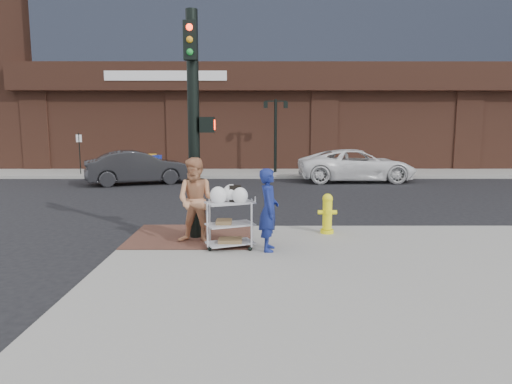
{
  "coord_description": "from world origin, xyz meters",
  "views": [
    {
      "loc": [
        0.85,
        -9.39,
        2.66
      ],
      "look_at": [
        0.88,
        0.42,
        1.25
      ],
      "focal_mm": 32.0,
      "sensor_mm": 36.0,
      "label": 1
    }
  ],
  "objects_px": {
    "pedestrian_tan": "(197,201)",
    "traffic_signal_pole": "(194,119)",
    "sedan_dark": "(138,167)",
    "utility_cart": "(230,220)",
    "lamp_post": "(275,128)",
    "minivan_white": "(357,165)",
    "woman_blue": "(269,210)",
    "fire_hydrant": "(327,213)"
  },
  "relations": [
    {
      "from": "pedestrian_tan",
      "to": "fire_hydrant",
      "type": "relative_size",
      "value": 1.96
    },
    {
      "from": "traffic_signal_pole",
      "to": "fire_hydrant",
      "type": "bearing_deg",
      "value": 8.03
    },
    {
      "from": "lamp_post",
      "to": "utility_cart",
      "type": "height_order",
      "value": "lamp_post"
    },
    {
      "from": "pedestrian_tan",
      "to": "minivan_white",
      "type": "distance_m",
      "value": 13.98
    },
    {
      "from": "traffic_signal_pole",
      "to": "woman_blue",
      "type": "xyz_separation_m",
      "value": [
        1.61,
        -1.08,
        -1.84
      ]
    },
    {
      "from": "pedestrian_tan",
      "to": "lamp_post",
      "type": "bearing_deg",
      "value": 92.94
    },
    {
      "from": "woman_blue",
      "to": "utility_cart",
      "type": "height_order",
      "value": "woman_blue"
    },
    {
      "from": "lamp_post",
      "to": "minivan_white",
      "type": "bearing_deg",
      "value": -39.72
    },
    {
      "from": "traffic_signal_pole",
      "to": "minivan_white",
      "type": "bearing_deg",
      "value": 62.35
    },
    {
      "from": "pedestrian_tan",
      "to": "fire_hydrant",
      "type": "height_order",
      "value": "pedestrian_tan"
    },
    {
      "from": "minivan_white",
      "to": "sedan_dark",
      "type": "bearing_deg",
      "value": 93.91
    },
    {
      "from": "sedan_dark",
      "to": "utility_cart",
      "type": "distance_m",
      "value": 12.97
    },
    {
      "from": "minivan_white",
      "to": "fire_hydrant",
      "type": "xyz_separation_m",
      "value": [
        -3.26,
        -11.61,
        -0.15
      ]
    },
    {
      "from": "minivan_white",
      "to": "traffic_signal_pole",
      "type": "bearing_deg",
      "value": 150.86
    },
    {
      "from": "pedestrian_tan",
      "to": "minivan_white",
      "type": "bearing_deg",
      "value": 75.15
    },
    {
      "from": "woman_blue",
      "to": "sedan_dark",
      "type": "bearing_deg",
      "value": 28.2
    },
    {
      "from": "pedestrian_tan",
      "to": "minivan_white",
      "type": "height_order",
      "value": "pedestrian_tan"
    },
    {
      "from": "pedestrian_tan",
      "to": "traffic_signal_pole",
      "type": "bearing_deg",
      "value": 111.28
    },
    {
      "from": "lamp_post",
      "to": "utility_cart",
      "type": "distance_m",
      "value": 16.35
    },
    {
      "from": "lamp_post",
      "to": "sedan_dark",
      "type": "distance_m",
      "value": 8.02
    },
    {
      "from": "sedan_dark",
      "to": "utility_cart",
      "type": "height_order",
      "value": "sedan_dark"
    },
    {
      "from": "lamp_post",
      "to": "sedan_dark",
      "type": "height_order",
      "value": "lamp_post"
    },
    {
      "from": "traffic_signal_pole",
      "to": "pedestrian_tan",
      "type": "bearing_deg",
      "value": -80.34
    },
    {
      "from": "woman_blue",
      "to": "utility_cart",
      "type": "relative_size",
      "value": 1.27
    },
    {
      "from": "traffic_signal_pole",
      "to": "sedan_dark",
      "type": "bearing_deg",
      "value": 110.45
    },
    {
      "from": "lamp_post",
      "to": "traffic_signal_pole",
      "type": "bearing_deg",
      "value": -99.24
    },
    {
      "from": "utility_cart",
      "to": "woman_blue",
      "type": "bearing_deg",
      "value": -10.77
    },
    {
      "from": "sedan_dark",
      "to": "fire_hydrant",
      "type": "height_order",
      "value": "sedan_dark"
    },
    {
      "from": "utility_cart",
      "to": "fire_hydrant",
      "type": "bearing_deg",
      "value": 31.47
    },
    {
      "from": "lamp_post",
      "to": "traffic_signal_pole",
      "type": "distance_m",
      "value": 15.43
    },
    {
      "from": "woman_blue",
      "to": "sedan_dark",
      "type": "height_order",
      "value": "woman_blue"
    },
    {
      "from": "sedan_dark",
      "to": "utility_cart",
      "type": "xyz_separation_m",
      "value": [
        4.94,
        -11.99,
        -0.03
      ]
    },
    {
      "from": "woman_blue",
      "to": "pedestrian_tan",
      "type": "height_order",
      "value": "pedestrian_tan"
    },
    {
      "from": "lamp_post",
      "to": "woman_blue",
      "type": "relative_size",
      "value": 2.38
    },
    {
      "from": "traffic_signal_pole",
      "to": "fire_hydrant",
      "type": "xyz_separation_m",
      "value": [
        3.05,
        0.43,
        -2.2
      ]
    },
    {
      "from": "lamp_post",
      "to": "pedestrian_tan",
      "type": "distance_m",
      "value": 15.95
    },
    {
      "from": "pedestrian_tan",
      "to": "utility_cart",
      "type": "distance_m",
      "value": 0.93
    },
    {
      "from": "minivan_white",
      "to": "fire_hydrant",
      "type": "distance_m",
      "value": 12.06
    },
    {
      "from": "minivan_white",
      "to": "woman_blue",
      "type": "bearing_deg",
      "value": 158.83
    },
    {
      "from": "lamp_post",
      "to": "pedestrian_tan",
      "type": "xyz_separation_m",
      "value": [
        -2.4,
        -15.7,
        -1.54
      ]
    },
    {
      "from": "traffic_signal_pole",
      "to": "sedan_dark",
      "type": "distance_m",
      "value": 11.98
    },
    {
      "from": "sedan_dark",
      "to": "lamp_post",
      "type": "bearing_deg",
      "value": -79.26
    }
  ]
}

